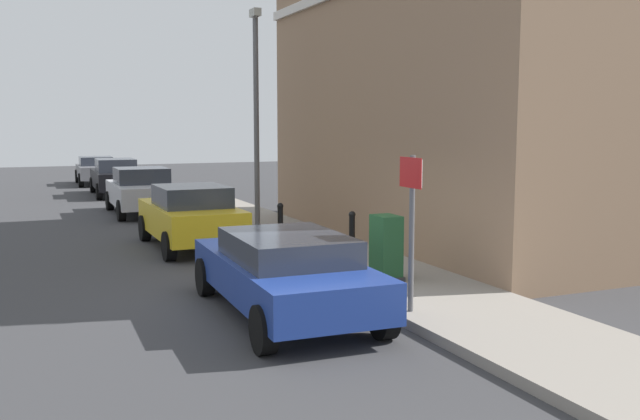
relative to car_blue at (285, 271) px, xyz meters
The scene contains 13 objects.
ground 1.59m from the car_blue, 68.92° to the left, with size 80.00×80.00×0.00m, color #38383A.
sidewalk 7.78m from the car_blue, 71.03° to the left, with size 2.39×30.00×0.15m, color gray.
corner_building 9.89m from the car_blue, 32.83° to the left, with size 8.06×11.26×8.88m.
car_blue is the anchor object (origin of this frame).
car_yellow 6.37m from the car_blue, 89.75° to the left, with size 1.88×3.98×1.47m.
car_silver 13.18m from the car_blue, 89.96° to the left, with size 1.94×4.05×1.49m.
car_black 19.62m from the car_blue, 89.99° to the left, with size 1.87×4.35×1.49m.
car_grey 25.34m from the car_blue, 90.40° to the left, with size 1.86×3.96×1.33m.
utility_cabinet 2.48m from the car_blue, 23.60° to the left, with size 0.46×0.61×1.15m.
bollard_near_cabinet 3.51m from the car_blue, 47.38° to the left, with size 0.14×0.14×1.04m.
bollard_far_kerb 4.79m from the car_blue, 70.76° to the left, with size 0.14×0.14×1.04m.
street_sign 2.12m from the car_blue, 32.89° to the right, with size 0.08×0.60×2.30m.
lamppost 8.89m from the car_blue, 74.60° to the left, with size 0.20×0.44×5.72m.
Camera 1 is at (-4.16, -11.17, 2.91)m, focal length 39.68 mm.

